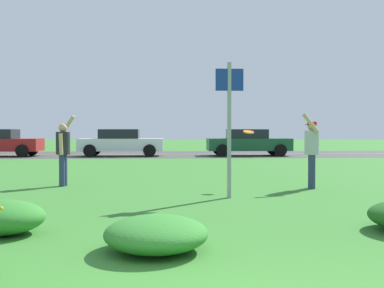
{
  "coord_description": "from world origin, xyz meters",
  "views": [
    {
      "loc": [
        -0.47,
        -2.65,
        1.35
      ],
      "look_at": [
        0.16,
        8.81,
        1.04
      ],
      "focal_mm": 44.78,
      "sensor_mm": 36.0,
      "label": 1
    }
  ],
  "objects_px": {
    "car_white_center_right": "(121,142)",
    "person_thrower_dark_shirt": "(63,149)",
    "person_catcher_red_cap_gray_shirt": "(312,148)",
    "sign_post_near_path": "(229,116)",
    "car_dark_green_rightmost": "(248,142)",
    "frisbee_orange": "(249,132)"
  },
  "relations": [
    {
      "from": "frisbee_orange",
      "to": "car_white_center_right",
      "type": "bearing_deg",
      "value": 106.33
    },
    {
      "from": "person_thrower_dark_shirt",
      "to": "car_dark_green_rightmost",
      "type": "distance_m",
      "value": 15.79
    },
    {
      "from": "sign_post_near_path",
      "to": "frisbee_orange",
      "type": "bearing_deg",
      "value": 66.53
    },
    {
      "from": "sign_post_near_path",
      "to": "car_dark_green_rightmost",
      "type": "distance_m",
      "value": 16.75
    },
    {
      "from": "person_catcher_red_cap_gray_shirt",
      "to": "car_dark_green_rightmost",
      "type": "bearing_deg",
      "value": 85.85
    },
    {
      "from": "sign_post_near_path",
      "to": "person_catcher_red_cap_gray_shirt",
      "type": "xyz_separation_m",
      "value": [
        2.14,
        1.46,
        -0.69
      ]
    },
    {
      "from": "frisbee_orange",
      "to": "car_white_center_right",
      "type": "height_order",
      "value": "car_white_center_right"
    },
    {
      "from": "person_catcher_red_cap_gray_shirt",
      "to": "frisbee_orange",
      "type": "height_order",
      "value": "person_catcher_red_cap_gray_shirt"
    },
    {
      "from": "frisbee_orange",
      "to": "car_white_center_right",
      "type": "relative_size",
      "value": 0.06
    },
    {
      "from": "car_white_center_right",
      "to": "person_thrower_dark_shirt",
      "type": "bearing_deg",
      "value": -90.31
    },
    {
      "from": "sign_post_near_path",
      "to": "car_white_center_right",
      "type": "height_order",
      "value": "sign_post_near_path"
    },
    {
      "from": "person_thrower_dark_shirt",
      "to": "person_catcher_red_cap_gray_shirt",
      "type": "bearing_deg",
      "value": -7.73
    },
    {
      "from": "person_catcher_red_cap_gray_shirt",
      "to": "car_white_center_right",
      "type": "height_order",
      "value": "person_catcher_red_cap_gray_shirt"
    },
    {
      "from": "car_white_center_right",
      "to": "sign_post_near_path",
      "type": "bearing_deg",
      "value": -77.26
    },
    {
      "from": "frisbee_orange",
      "to": "car_dark_green_rightmost",
      "type": "height_order",
      "value": "car_dark_green_rightmost"
    },
    {
      "from": "car_white_center_right",
      "to": "car_dark_green_rightmost",
      "type": "xyz_separation_m",
      "value": [
        6.93,
        0.0,
        0.0
      ]
    },
    {
      "from": "person_catcher_red_cap_gray_shirt",
      "to": "sign_post_near_path",
      "type": "bearing_deg",
      "value": -145.7
    },
    {
      "from": "sign_post_near_path",
      "to": "car_white_center_right",
      "type": "bearing_deg",
      "value": 102.74
    },
    {
      "from": "car_white_center_right",
      "to": "person_catcher_red_cap_gray_shirt",
      "type": "bearing_deg",
      "value": -68.62
    },
    {
      "from": "person_thrower_dark_shirt",
      "to": "car_white_center_right",
      "type": "relative_size",
      "value": 0.39
    },
    {
      "from": "car_white_center_right",
      "to": "car_dark_green_rightmost",
      "type": "bearing_deg",
      "value": 0.0
    },
    {
      "from": "person_catcher_red_cap_gray_shirt",
      "to": "car_dark_green_rightmost",
      "type": "xyz_separation_m",
      "value": [
        1.08,
        14.95,
        -0.22
      ]
    }
  ]
}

